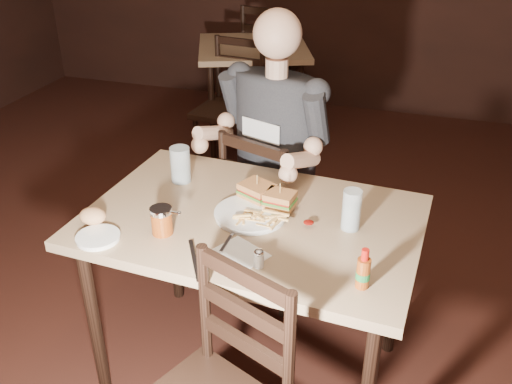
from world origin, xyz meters
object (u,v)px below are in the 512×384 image
(chair_far, at_px, (275,212))
(glass_right, at_px, (351,210))
(bg_table, at_px, (253,57))
(glass_left, at_px, (180,165))
(bg_chair_far, at_px, (273,62))
(bg_chair_near, at_px, (229,110))
(side_plate, at_px, (98,238))
(dinner_plate, at_px, (251,215))
(hot_sauce, at_px, (364,268))
(syrup_dispenser, at_px, (162,221))
(main_table, at_px, (252,235))
(diner, at_px, (271,121))

(chair_far, bearing_deg, glass_right, 147.11)
(bg_table, height_order, glass_left, glass_left)
(chair_far, height_order, bg_chair_far, bg_chair_far)
(bg_chair_near, xyz_separation_m, side_plate, (0.29, -2.08, 0.32))
(bg_chair_near, relative_size, glass_left, 6.11)
(glass_left, xyz_separation_m, side_plate, (-0.10, -0.49, -0.07))
(dinner_plate, bearing_deg, glass_left, 153.22)
(hot_sauce, xyz_separation_m, syrup_dispenser, (-0.72, 0.09, -0.02))
(main_table, height_order, side_plate, side_plate)
(main_table, height_order, bg_table, same)
(bg_chair_far, relative_size, diner, 1.03)
(bg_table, distance_m, dinner_plate, 2.45)
(bg_chair_far, xyz_separation_m, glass_left, (0.38, -2.70, 0.35))
(bg_chair_far, distance_m, dinner_plate, 2.99)
(main_table, bearing_deg, diner, 99.07)
(diner, relative_size, syrup_dispenser, 9.32)
(glass_left, bearing_deg, dinner_plate, -26.78)
(bg_chair_near, bearing_deg, dinner_plate, -61.32)
(bg_chair_near, bearing_deg, bg_chair_far, 96.00)
(dinner_plate, distance_m, side_plate, 0.55)
(dinner_plate, distance_m, glass_left, 0.41)
(diner, distance_m, dinner_plate, 0.56)
(syrup_dispenser, bearing_deg, dinner_plate, 40.50)
(glass_right, bearing_deg, diner, 131.68)
(bg_chair_near, bearing_deg, bg_table, 96.00)
(hot_sauce, height_order, side_plate, hot_sauce)
(glass_right, height_order, hot_sauce, glass_right)
(syrup_dispenser, bearing_deg, diner, 79.18)
(diner, distance_m, side_plate, 0.93)
(hot_sauce, bearing_deg, chair_far, 120.88)
(dinner_plate, distance_m, glass_right, 0.37)
(bg_chair_near, distance_m, side_plate, 2.13)
(bg_table, xyz_separation_m, syrup_dispenser, (0.48, -2.53, 0.14))
(bg_table, xyz_separation_m, glass_right, (1.11, -2.30, 0.17))
(bg_table, height_order, chair_far, chair_far)
(chair_far, height_order, bg_chair_near, bg_chair_near)
(bg_chair_far, distance_m, diner, 2.48)
(chair_far, distance_m, hot_sauce, 1.08)
(main_table, relative_size, syrup_dispenser, 12.44)
(bg_chair_near, xyz_separation_m, dinner_plate, (0.74, -1.78, 0.32))
(chair_far, bearing_deg, bg_chair_far, -54.58)
(chair_far, height_order, diner, diner)
(main_table, xyz_separation_m, bg_chair_far, (-0.75, 2.88, -0.20))
(bg_table, distance_m, glass_left, 2.18)
(diner, height_order, hot_sauce, diner)
(hot_sauce, distance_m, syrup_dispenser, 0.72)
(main_table, bearing_deg, syrup_dispenser, -143.63)
(glass_right, distance_m, side_plate, 0.89)
(glass_right, bearing_deg, bg_table, 115.74)
(diner, xyz_separation_m, syrup_dispenser, (-0.18, -0.73, -0.12))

